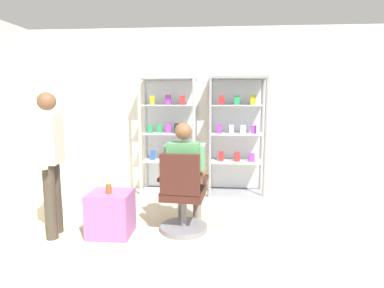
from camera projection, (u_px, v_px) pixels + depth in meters
back_wall at (203, 111)px, 5.34m from camera, size 6.00×0.10×2.70m
display_cabinet_left at (169, 135)px, 5.21m from camera, size 0.90×0.45×1.90m
display_cabinet_right at (236, 136)px, 5.12m from camera, size 0.90×0.45×1.90m
office_chair at (183, 200)px, 3.68m from camera, size 0.58×0.56×0.96m
seated_shopkeeper at (185, 170)px, 3.79m from camera, size 0.51×0.59×1.29m
storage_crate at (111, 213)px, 3.64m from camera, size 0.48×0.43×0.50m
tea_glass at (109, 189)px, 3.55m from camera, size 0.06×0.06×0.11m
standing_customer at (50, 155)px, 3.52m from camera, size 0.28×0.52×1.63m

